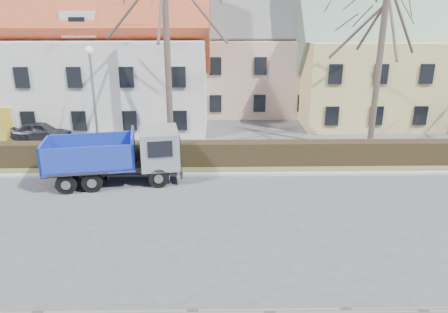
{
  "coord_description": "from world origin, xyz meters",
  "views": [
    {
      "loc": [
        0.72,
        -16.48,
        8.45
      ],
      "look_at": [
        1.07,
        3.0,
        1.6
      ],
      "focal_mm": 35.0,
      "sensor_mm": 36.0,
      "label": 1
    }
  ],
  "objects_px": {
    "dump_truck": "(109,157)",
    "cart_frame": "(99,173)",
    "streetlight": "(95,105)",
    "parked_car_a": "(42,131)"
  },
  "relations": [
    {
      "from": "cart_frame",
      "to": "parked_car_a",
      "type": "distance_m",
      "value": 8.53
    },
    {
      "from": "cart_frame",
      "to": "parked_car_a",
      "type": "height_order",
      "value": "parked_car_a"
    },
    {
      "from": "cart_frame",
      "to": "streetlight",
      "type": "bearing_deg",
      "value": 103.65
    },
    {
      "from": "dump_truck",
      "to": "cart_frame",
      "type": "relative_size",
      "value": 9.25
    },
    {
      "from": "parked_car_a",
      "to": "streetlight",
      "type": "bearing_deg",
      "value": -124.78
    },
    {
      "from": "parked_car_a",
      "to": "cart_frame",
      "type": "bearing_deg",
      "value": -136.07
    },
    {
      "from": "dump_truck",
      "to": "streetlight",
      "type": "relative_size",
      "value": 1.06
    },
    {
      "from": "dump_truck",
      "to": "streetlight",
      "type": "distance_m",
      "value": 3.97
    },
    {
      "from": "dump_truck",
      "to": "cart_frame",
      "type": "height_order",
      "value": "dump_truck"
    },
    {
      "from": "dump_truck",
      "to": "cart_frame",
      "type": "bearing_deg",
      "value": 135.15
    }
  ]
}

